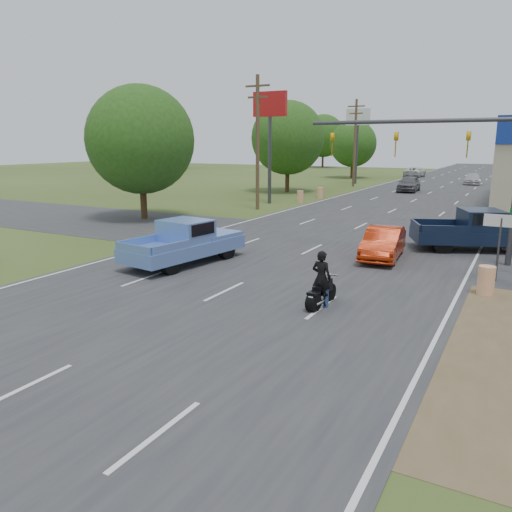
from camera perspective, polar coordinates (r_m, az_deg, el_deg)
The scene contains 26 objects.
ground at distance 11.96m, azimuth -25.04°, elevation -13.60°, with size 200.00×200.00×0.00m, color #3B491D.
main_road at distance 47.25m, azimuth 17.59°, elevation 6.06°, with size 15.00×180.00×0.02m, color #2D2D30.
cross_road at distance 26.22m, azimuth 8.08°, elevation 1.53°, with size 120.00×10.00×0.02m, color #2D2D30.
utility_pole_5 at distance 38.78m, azimuth 0.18°, elevation 13.16°, with size 2.00×0.28×10.00m.
utility_pole_6 at distance 60.97m, azimuth 11.24°, elevation 12.80°, with size 2.00×0.28×10.00m.
tree_0 at distance 34.76m, azimuth -13.06°, elevation 12.80°, with size 7.14×7.14×8.84m.
tree_1 at distance 53.09m, azimuth 3.66°, elevation 13.32°, with size 7.56×7.56×9.36m.
tree_2 at distance 75.74m, azimuth 11.03°, elevation 12.49°, with size 6.72×6.72×8.32m.
tree_4 at distance 103.30m, azimuth -9.97°, elevation 13.59°, with size 9.24×9.24×11.44m.
tree_6 at distance 108.37m, azimuth 7.71°, elevation 13.45°, with size 8.82×8.82×10.92m.
barrel_0 at distance 18.71m, azimuth 24.80°, elevation -2.56°, with size 0.56×0.56×1.00m, color orange.
barrel_1 at distance 27.02m, azimuth 26.99°, elevation 1.65°, with size 0.56×0.56×1.00m, color orange.
barrel_2 at distance 43.98m, azimuth 5.08°, elevation 6.79°, with size 0.56×0.56×1.00m, color orange.
barrel_3 at distance 47.55m, azimuth 7.35°, elevation 7.18°, with size 0.56×0.56×1.00m, color orange.
pole_sign_left_near at distance 42.84m, azimuth 1.60°, elevation 15.61°, with size 3.00×0.35×9.20m.
pole_sign_left_far at distance 65.12m, azimuth 11.54°, elevation 14.40°, with size 3.00×0.35×9.20m.
lane_sign at distance 20.38m, azimuth 26.15°, elevation 2.53°, with size 1.20×0.08×2.52m.
signal_mast at distance 23.33m, azimuth 21.33°, elevation 11.28°, with size 9.12×0.40×7.00m.
red_convertible at distance 22.94m, azimuth 14.32°, elevation 1.41°, with size 1.49×4.26×1.40m, color #A32207.
motorcycle at distance 15.84m, azimuth 7.37°, elevation -4.39°, with size 0.58×1.87×0.95m.
rider at distance 15.75m, azimuth 7.47°, elevation -2.82°, with size 0.63×0.41×1.73m, color black.
blue_pickup at distance 21.64m, azimuth -7.94°, elevation 1.68°, with size 2.98×5.91×1.88m.
navy_pickup at distance 26.29m, azimuth 24.29°, elevation 2.74°, with size 6.37×4.38×1.97m.
distant_car_grey at distance 55.77m, azimuth 17.08°, elevation 7.89°, with size 1.97×4.91×1.67m, color #58585D.
distant_car_silver at distance 68.59m, azimuth 23.50°, elevation 8.09°, with size 1.92×4.73×1.37m, color #BBBBC0.
distant_car_white at distance 80.48m, azimuth 17.69°, elevation 9.13°, with size 2.47×5.35×1.49m, color silver.
Camera 1 is at (8.93, -6.12, 5.08)m, focal length 35.00 mm.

